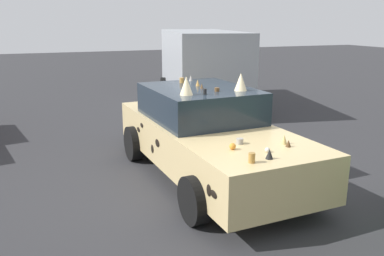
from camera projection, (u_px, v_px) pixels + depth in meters
The scene contains 3 objects.
ground_plane at pixel (208, 177), 6.98m from camera, with size 60.00×60.00×0.00m, color #2D2D30.
art_car_decorated at pixel (206, 134), 6.86m from camera, with size 4.58×2.18×1.78m.
parked_van_row_back_far at pixel (201, 65), 12.42m from camera, with size 5.35×2.93×2.30m.
Camera 1 is at (-5.97, 2.66, 2.61)m, focal length 37.98 mm.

